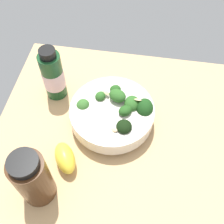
{
  "coord_description": "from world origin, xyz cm",
  "views": [
    {
      "loc": [
        -32.78,
        -5.17,
        59.53
      ],
      "look_at": [
        4.77,
        0.86,
        4.0
      ],
      "focal_mm": 44.82,
      "sensor_mm": 36.0,
      "label": 1
    }
  ],
  "objects_px": {
    "lemon_wedge": "(65,158)",
    "bottle_tall": "(33,178)",
    "bowl_of_broccoli": "(113,113)",
    "bottle_short": "(53,75)"
  },
  "relations": [
    {
      "from": "bowl_of_broccoli",
      "to": "bottle_tall",
      "type": "xyz_separation_m",
      "value": [
        -0.2,
        0.13,
        0.04
      ]
    },
    {
      "from": "bottle_tall",
      "to": "bottle_short",
      "type": "bearing_deg",
      "value": 7.69
    },
    {
      "from": "lemon_wedge",
      "to": "bottle_short",
      "type": "xyz_separation_m",
      "value": [
        0.2,
        0.08,
        0.04
      ]
    },
    {
      "from": "lemon_wedge",
      "to": "bottle_tall",
      "type": "relative_size",
      "value": 0.51
    },
    {
      "from": "bowl_of_broccoli",
      "to": "lemon_wedge",
      "type": "xyz_separation_m",
      "value": [
        -0.13,
        0.09,
        -0.01
      ]
    },
    {
      "from": "bowl_of_broccoli",
      "to": "bottle_tall",
      "type": "distance_m",
      "value": 0.24
    },
    {
      "from": "lemon_wedge",
      "to": "bowl_of_broccoli",
      "type": "bearing_deg",
      "value": -34.23
    },
    {
      "from": "bowl_of_broccoli",
      "to": "bottle_tall",
      "type": "relative_size",
      "value": 1.35
    },
    {
      "from": "lemon_wedge",
      "to": "bottle_short",
      "type": "height_order",
      "value": "bottle_short"
    },
    {
      "from": "lemon_wedge",
      "to": "bottle_tall",
      "type": "xyz_separation_m",
      "value": [
        -0.07,
        0.04,
        0.05
      ]
    }
  ]
}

